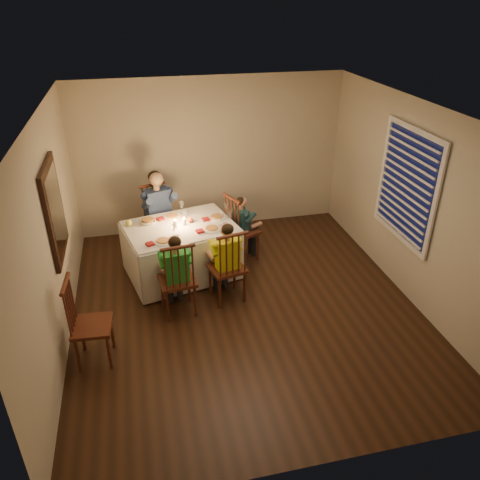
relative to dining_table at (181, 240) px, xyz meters
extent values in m
plane|color=black|center=(0.72, -0.97, -0.57)|extent=(5.00, 5.00, 0.00)
cube|color=#BEB5A2|center=(-1.53, -0.97, 0.73)|extent=(0.02, 5.00, 2.60)
cube|color=#BEB5A2|center=(2.97, -0.97, 0.73)|extent=(0.02, 5.00, 2.60)
cube|color=#BEB5A2|center=(0.72, 1.53, 0.73)|extent=(4.50, 0.02, 2.60)
plane|color=white|center=(0.72, -0.97, 2.03)|extent=(5.00, 5.00, 0.00)
cube|color=white|center=(0.00, 0.00, 0.21)|extent=(1.70, 1.38, 0.04)
cube|color=white|center=(-0.12, 0.53, -0.17)|extent=(1.50, 0.37, 0.74)
cube|color=white|center=(0.12, -0.53, -0.17)|extent=(1.50, 0.37, 0.74)
cube|color=white|center=(0.74, 0.17, -0.17)|extent=(0.27, 1.09, 0.74)
cube|color=white|center=(-0.74, -0.17, -0.17)|extent=(0.27, 1.09, 0.74)
cylinder|color=white|center=(-0.08, 0.31, 0.24)|extent=(0.31, 0.31, 0.02)
cylinder|color=white|center=(-0.27, -0.43, 0.24)|extent=(0.31, 0.31, 0.02)
cylinder|color=white|center=(0.42, -0.21, 0.24)|extent=(0.31, 0.31, 0.02)
cylinder|color=white|center=(0.57, 0.15, 0.24)|extent=(0.31, 0.31, 0.02)
cylinder|color=white|center=(-0.07, -0.02, 0.28)|extent=(0.06, 0.06, 0.10)
cylinder|color=white|center=(0.07, 0.02, 0.28)|extent=(0.06, 0.06, 0.10)
sphere|color=#E9EB3E|center=(-0.71, 0.17, 0.28)|extent=(0.09, 0.09, 0.09)
sphere|color=#EF5414|center=(0.16, 0.09, 0.27)|extent=(0.08, 0.08, 0.08)
imported|color=white|center=(-0.43, 0.19, 0.26)|extent=(0.24, 0.24, 0.06)
cube|color=black|center=(-1.50, -0.67, 0.93)|extent=(0.05, 0.95, 1.15)
cube|color=white|center=(-1.47, -0.67, 0.93)|extent=(0.01, 0.78, 0.98)
cube|color=black|center=(2.95, -0.87, 0.93)|extent=(0.01, 1.20, 1.40)
cube|color=white|center=(2.93, -0.87, 0.93)|extent=(0.03, 1.34, 1.54)
camera|label=1|loc=(-0.49, -5.99, 3.22)|focal=35.00mm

